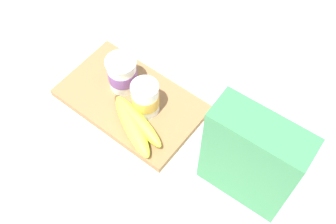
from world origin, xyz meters
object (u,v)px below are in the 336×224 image
object	(u,v)px
yogurt_cup_front	(122,74)
cutting_board	(131,101)
yogurt_cup_back	(147,97)
banana_bunch	(135,123)
cereal_box	(251,160)

from	to	relation	value
yogurt_cup_front	cutting_board	bearing A→B (deg)	-28.47
cutting_board	yogurt_cup_back	size ratio (longest dim) A/B	3.73
yogurt_cup_front	banana_bunch	world-z (taller)	yogurt_cup_front
cereal_box	yogurt_cup_back	size ratio (longest dim) A/B	2.74
cereal_box	banana_bunch	distance (m)	0.28
cereal_box	yogurt_cup_back	distance (m)	0.28
cutting_board	cereal_box	xyz separation A→B (m)	(0.33, -0.02, 0.12)
yogurt_cup_back	cereal_box	bearing A→B (deg)	-4.11
yogurt_cup_back	banana_bunch	world-z (taller)	yogurt_cup_back
yogurt_cup_front	yogurt_cup_back	world-z (taller)	same
cereal_box	yogurt_cup_back	world-z (taller)	cereal_box
yogurt_cup_front	banana_bunch	size ratio (longest dim) A/B	0.52
cutting_board	yogurt_cup_front	size ratio (longest dim) A/B	3.76
banana_bunch	cereal_box	bearing A→B (deg)	8.49
cereal_box	yogurt_cup_front	bearing A→B (deg)	172.10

